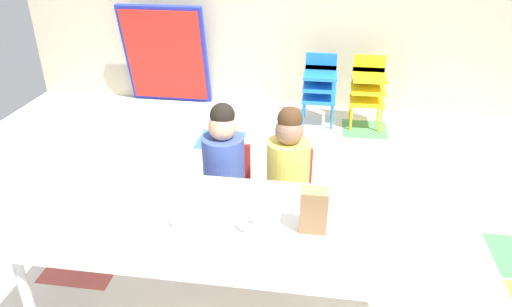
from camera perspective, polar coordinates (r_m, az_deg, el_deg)
name	(u,v)px	position (r m, az deg, el deg)	size (l,w,h in m)	color
ground_plane	(246,232)	(3.21, -1.27, -9.54)	(5.55, 4.79, 0.02)	silver
craft_table	(227,227)	(2.35, -3.57, -8.93)	(1.99, 0.82, 0.57)	white
seated_child_near_camera	(224,160)	(2.89, -3.93, -0.75)	(0.32, 0.31, 0.92)	red
seated_child_middle_seat	(288,164)	(2.84, 3.95, -1.31)	(0.32, 0.31, 0.92)	red
kid_chair_blue_stack	(320,84)	(4.71, 7.75, 8.35)	(0.32, 0.30, 0.68)	blue
kid_chair_yellow_stack	(368,86)	(4.73, 13.43, 7.93)	(0.32, 0.30, 0.68)	yellow
folded_activity_table	(166,56)	(5.19, -10.92, 11.57)	(0.90, 0.29, 1.09)	#1E33BF
paper_bag_brown	(314,210)	(2.22, 7.04, -6.85)	(0.13, 0.09, 0.22)	#9E754C
paper_plate_near_edge	(180,223)	(2.33, -9.22, -8.28)	(0.18, 0.18, 0.01)	white
donut_powdered_on_plate	(180,219)	(2.32, -9.26, -7.87)	(0.11, 0.11, 0.03)	white
donut_powdered_loose	(248,223)	(2.28, -0.95, -8.45)	(0.12, 0.12, 0.04)	white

